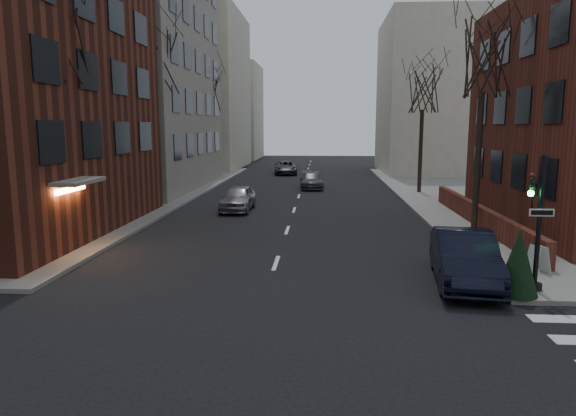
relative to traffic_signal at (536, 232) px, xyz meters
The scene contains 19 objects.
building_left_tan 37.33m from the traffic_signal, 134.92° to the left, with size 18.00×18.00×28.00m, color gray.
low_wall_right 10.18m from the traffic_signal, 82.24° to the left, with size 0.35×16.00×1.00m, color maroon.
building_distant_la 51.89m from the traffic_signal, 116.50° to the left, with size 14.00×16.00×18.00m, color beige.
building_distant_ra 42.05m from the traffic_signal, 80.23° to the left, with size 14.00×14.00×16.00m, color beige.
building_distant_lb 66.59m from the traffic_signal, 108.38° to the left, with size 10.00×12.00×14.00m, color beige.
traffic_signal is the anchor object (origin of this frame).
tree_left_a 18.66m from the traffic_signal, 163.35° to the left, with size 4.18×4.18×10.26m.
tree_left_b 24.87m from the traffic_signal, 134.54° to the left, with size 4.40×4.40×10.80m.
tree_left_c 35.76m from the traffic_signal, 118.36° to the left, with size 3.96×3.96×9.72m.
tree_right_a 10.92m from the traffic_signal, 84.53° to the left, with size 3.96×3.96×9.72m.
tree_right_b 23.71m from the traffic_signal, 87.85° to the left, with size 3.74×3.74×9.18m.
streetlamp_near 20.86m from the traffic_signal, 141.13° to the left, with size 0.36×0.36×6.28m.
streetlamp_far 36.81m from the traffic_signal, 116.06° to the left, with size 0.36×0.36×6.28m.
parked_sedan 2.28m from the traffic_signal, 149.94° to the left, with size 1.76×5.05×1.67m, color black.
car_lane_silver 18.49m from the traffic_signal, 127.60° to the left, with size 1.74×4.34×1.48m, color #97979C.
car_lane_gray 26.73m from the traffic_signal, 105.51° to the left, with size 1.80×4.42×1.28m, color #3C3C40.
car_lane_far 39.05m from the traffic_signal, 104.99° to the left, with size 2.26×4.89×1.36m, color #3C3C40.
sandwich_board 2.46m from the traffic_signal, 64.37° to the left, with size 0.41×0.57×0.91m, color silver.
evergreen_shrub 1.13m from the traffic_signal, 142.18° to the right, with size 1.17×1.17×1.94m, color black.
Camera 1 is at (1.67, -6.16, 4.98)m, focal length 32.00 mm.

